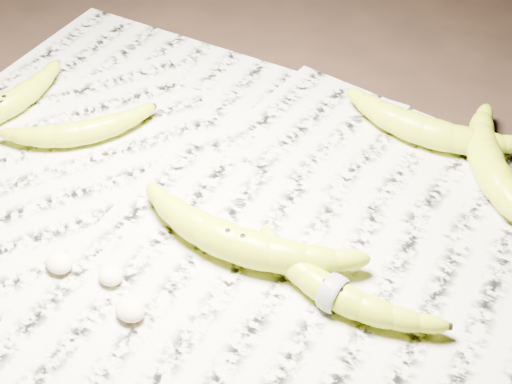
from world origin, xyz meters
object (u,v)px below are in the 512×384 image
Objects in this scene: banana_taped at (333,291)px; banana_left_a at (0,106)px; banana_upper_a at (425,129)px; banana_upper_b at (491,167)px; banana_left_b at (79,131)px; banana_center at (236,242)px.

banana_left_a is at bearing -179.73° from banana_taped.
banana_upper_a is 0.10m from banana_upper_b.
banana_taped is at bearing -56.09° from banana_left_b.
banana_left_a is 1.02× the size of banana_taped.
banana_upper_b is (0.06, 0.26, 0.00)m from banana_taped.
banana_left_a reaches higher than banana_taped.
banana_left_b is at bearing -151.46° from banana_upper_a.
banana_left_a is 0.87× the size of banana_center.
banana_left_a is 0.40m from banana_center.
banana_center is at bearing -59.47° from banana_left_b.
banana_left_b is at bearing 176.35° from banana_taped.
banana_left_a is 0.63m from banana_upper_b.
banana_center is (0.40, -0.02, 0.00)m from banana_left_a.
banana_center reaches higher than banana_upper_a.
banana_center is at bearing -84.45° from banana_left_a.
banana_upper_b reaches higher than banana_left_b.
banana_left_b is 0.83× the size of banana_upper_a.
banana_upper_b reaches higher than banana_left_a.
banana_taped is (0.39, -0.03, -0.00)m from banana_left_b.
banana_upper_a reaches higher than banana_taped.
banana_left_a reaches higher than banana_left_b.
banana_upper_b is at bearing -24.28° from banana_left_b.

